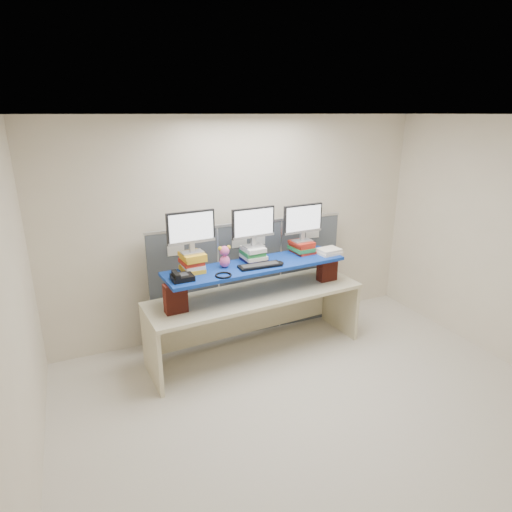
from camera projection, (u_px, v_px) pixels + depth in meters
name	position (u px, v px, depth m)	size (l,w,h in m)	color
room	(327.00, 280.00, 3.81)	(5.00, 4.00, 2.80)	beige
cubicle_partition	(250.00, 278.00, 5.55)	(2.60, 0.06, 1.53)	#43494E
desk	(256.00, 305.00, 5.10)	(2.65, 0.94, 0.79)	beige
brick_pier_left	(176.00, 298.00, 4.52)	(0.24, 0.13, 0.32)	maroon
brick_pier_right	(327.00, 268.00, 5.39)	(0.24, 0.13, 0.32)	maroon
blue_board	(256.00, 266.00, 4.94)	(2.14, 0.54, 0.04)	navy
book_stack_left	(192.00, 262.00, 4.68)	(0.27, 0.31, 0.21)	yellow
book_stack_center	(253.00, 254.00, 5.02)	(0.28, 0.31, 0.18)	#131047
book_stack_right	(302.00, 247.00, 5.32)	(0.28, 0.31, 0.15)	red
monitor_left	(191.00, 230.00, 4.56)	(0.53, 0.17, 0.46)	#B3B2B8
monitor_center	(253.00, 225.00, 4.91)	(0.53, 0.17, 0.46)	#B3B2B8
monitor_right	(303.00, 221.00, 5.22)	(0.53, 0.17, 0.46)	#B3B2B8
keyboard	(260.00, 266.00, 4.84)	(0.50, 0.18, 0.03)	black
mouse	(281.00, 263.00, 4.94)	(0.06, 0.10, 0.03)	black
desk_phone	(182.00, 277.00, 4.46)	(0.23, 0.21, 0.09)	black
headset	(224.00, 275.00, 4.57)	(0.18, 0.18, 0.02)	black
plush_toy	(225.00, 256.00, 4.80)	(0.15, 0.11, 0.25)	#F05B9F
binder_stack	(329.00, 251.00, 5.29)	(0.30, 0.25, 0.07)	white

